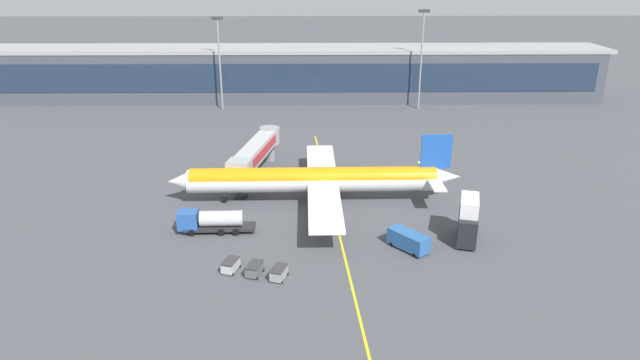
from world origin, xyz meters
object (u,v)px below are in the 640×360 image
Objects in this scene: baggage_cart_1 at (254,269)px; baggage_cart_2 at (279,273)px; lavatory_truck at (409,240)px; main_airliner at (315,179)px; fuel_tanker at (211,221)px; baggage_cart_0 at (231,265)px; catering_lift at (468,220)px.

baggage_cart_1 is 1.00× the size of baggage_cart_2.
main_airliner is at bearing 127.03° from lavatory_truck.
fuel_tanker reaches higher than baggage_cart_2.
baggage_cart_0 is 3.20m from baggage_cart_1.
catering_lift is (20.84, -13.80, -0.77)m from main_airliner.
lavatory_truck reaches higher than baggage_cart_1.
baggage_cart_2 is at bearing -51.37° from fuel_tanker.
baggage_cart_0 is 1.00× the size of baggage_cart_2.
catering_lift is at bearing 21.17° from baggage_cart_2.
baggage_cart_0 is at bearing 162.58° from baggage_cart_2.
catering_lift is at bearing -4.86° from fuel_tanker.
lavatory_truck is at bearing -52.97° from main_airliner.
main_airliner reaches higher than baggage_cart_0.
catering_lift is at bearing 17.61° from lavatory_truck.
lavatory_truck is 23.68m from baggage_cart_0.
main_airliner is 24.38m from baggage_cart_0.
baggage_cart_0 and baggage_cart_1 have the same top height.
baggage_cart_0 is (-31.49, -7.92, -2.28)m from catering_lift.
main_airliner is 15.56× the size of baggage_cart_2.
main_airliner reaches higher than catering_lift.
fuel_tanker is at bearing 175.14° from catering_lift.
lavatory_truck is 20.97m from baggage_cart_1.
baggage_cart_1 is 3.20m from baggage_cart_2.
baggage_cart_0 is (-23.08, -5.24, -0.64)m from lavatory_truck.
fuel_tanker is 27.84m from lavatory_truck.
baggage_cart_0 is 6.40m from baggage_cart_2.
baggage_cart_2 is (6.11, -1.92, 0.00)m from baggage_cart_0.
catering_lift reaches higher than baggage_cart_0.
main_airliner is 4.28× the size of fuel_tanker.
baggage_cart_2 is (10.28, -12.86, -0.96)m from fuel_tanker.
main_airliner reaches higher than baggage_cart_2.
lavatory_truck reaches higher than baggage_cart_0.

